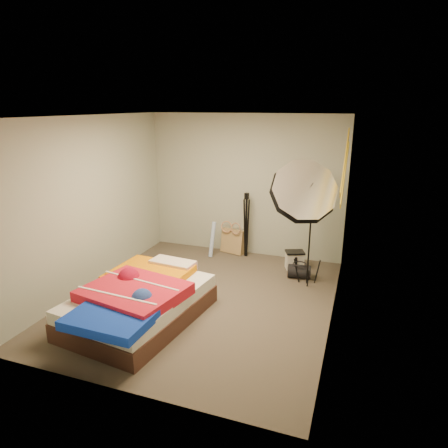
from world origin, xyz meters
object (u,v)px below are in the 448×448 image
at_px(camera_case, 294,261).
at_px(photo_umbrella, 303,193).
at_px(tote_bag, 233,241).
at_px(duffel_bag, 299,271).
at_px(bed, 139,301).
at_px(wrapping_roll, 212,239).
at_px(camera_tripod, 246,221).

bearing_deg(camera_case, photo_umbrella, -98.19).
xyz_separation_m(tote_bag, photo_umbrella, (1.37, -1.05, 1.22)).
bearing_deg(tote_bag, duffel_bag, -14.01).
bearing_deg(bed, tote_bag, 82.39).
xyz_separation_m(bed, photo_umbrella, (1.73, 1.64, 1.18)).
relative_size(wrapping_roll, bed, 0.31).
xyz_separation_m(camera_case, photo_umbrella, (0.17, -0.68, 1.30)).
relative_size(tote_bag, camera_tripod, 0.38).
height_order(wrapping_roll, photo_umbrella, photo_umbrella).
xyz_separation_m(duffel_bag, photo_umbrella, (0.03, -0.33, 1.34)).
xyz_separation_m(tote_bag, duffel_bag, (1.34, -0.72, -0.11)).
bearing_deg(tote_bag, camera_case, -2.81).
bearing_deg(photo_umbrella, camera_tripod, 138.86).
bearing_deg(photo_umbrella, tote_bag, 142.60).
bearing_deg(bed, camera_tripod, 76.34).
xyz_separation_m(wrapping_roll, duffel_bag, (1.64, -0.43, -0.21)).
height_order(bed, photo_umbrella, photo_umbrella).
xyz_separation_m(wrapping_roll, bed, (-0.06, -2.39, -0.05)).
height_order(wrapping_roll, camera_tripod, camera_tripod).
bearing_deg(photo_umbrella, bed, -136.60).
bearing_deg(duffel_bag, photo_umbrella, -91.16).
distance_m(duffel_bag, bed, 2.60).
xyz_separation_m(camera_case, camera_tripod, (-0.93, 0.28, 0.53)).
xyz_separation_m(photo_umbrella, camera_tripod, (-1.10, 0.96, -0.78)).
bearing_deg(wrapping_roll, camera_tripod, 19.90).
bearing_deg(tote_bag, photo_umbrella, -23.10).
xyz_separation_m(tote_bag, camera_case, (1.20, -0.37, -0.08)).
bearing_deg(camera_case, wrapping_roll, 154.74).
relative_size(duffel_bag, bed, 0.17).
xyz_separation_m(camera_case, duffel_bag, (0.14, -0.35, -0.03)).
height_order(camera_case, duffel_bag, camera_case).
height_order(bed, camera_tripod, camera_tripod).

